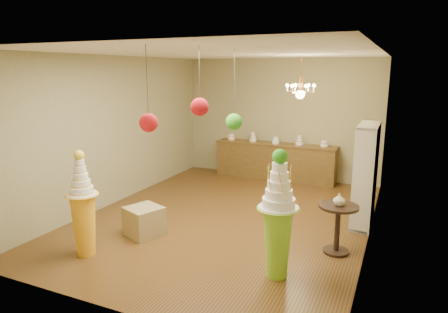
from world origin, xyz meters
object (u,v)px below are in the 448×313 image
at_px(round_table, 338,222).
at_px(sideboard, 275,161).
at_px(pedestal_orange, 84,216).
at_px(pedestal_green, 278,226).

bearing_deg(round_table, sideboard, 120.01).
distance_m(pedestal_orange, round_table, 3.78).
bearing_deg(pedestal_orange, sideboard, 75.94).
bearing_deg(pedestal_orange, pedestal_green, 11.21).
distance_m(pedestal_orange, sideboard, 5.41).
bearing_deg(sideboard, pedestal_orange, -104.06).
height_order(pedestal_orange, round_table, pedestal_orange).
relative_size(pedestal_green, round_table, 2.31).
height_order(pedestal_green, round_table, pedestal_green).
bearing_deg(round_table, pedestal_green, -120.28).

